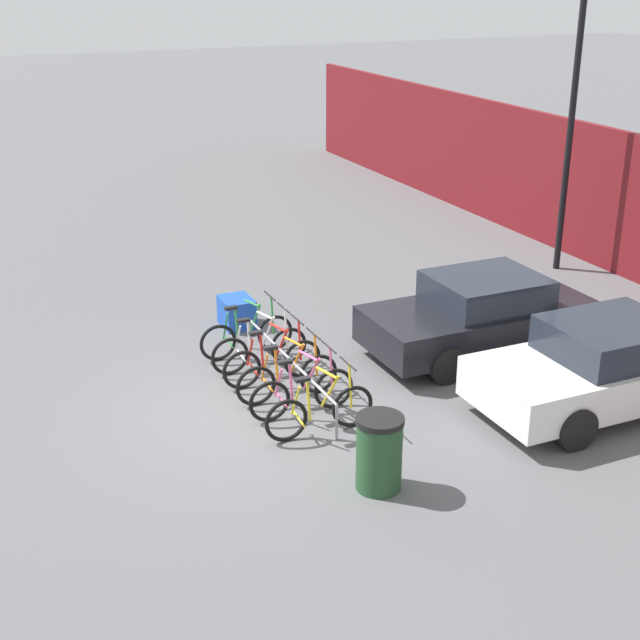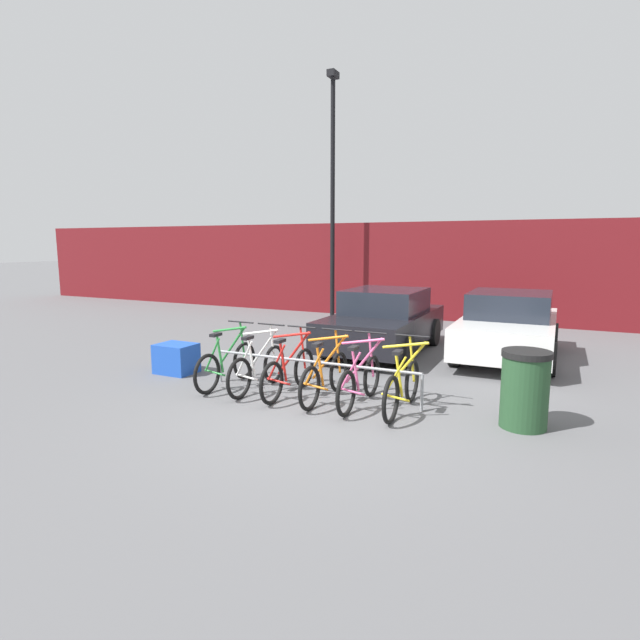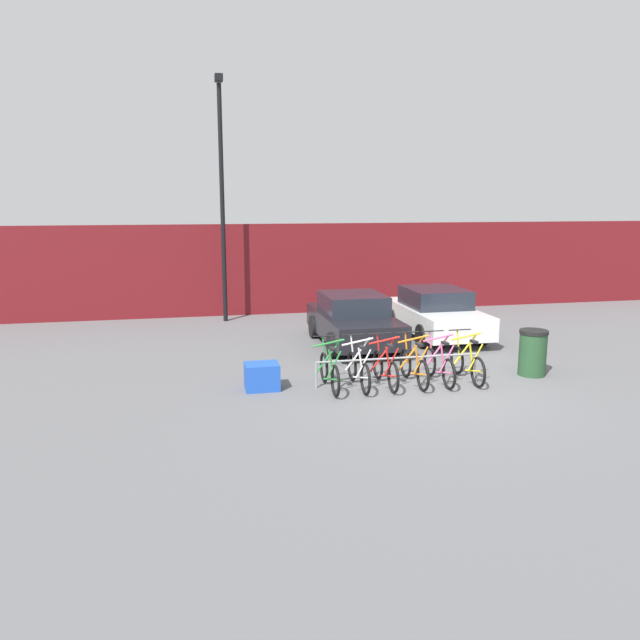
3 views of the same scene
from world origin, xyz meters
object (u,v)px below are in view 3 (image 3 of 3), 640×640
(bicycle_red, at_px, (385,368))
(cargo_crate, at_px, (262,376))
(trash_bin, at_px, (533,353))
(car_black, at_px, (354,320))
(bicycle_green, at_px, (329,372))
(bicycle_pink, at_px, (439,365))
(bicycle_white, at_px, (358,370))
(lamp_post, at_px, (222,190))
(bike_rack, at_px, (398,361))
(bicycle_orange, at_px, (414,367))
(car_white, at_px, (435,313))
(bicycle_yellow, at_px, (467,364))

(bicycle_red, bearing_deg, cargo_crate, 176.99)
(trash_bin, bearing_deg, car_black, 130.73)
(bicycle_green, xyz_separation_m, bicycle_pink, (2.42, 0.00, 0.00))
(bicycle_white, xyz_separation_m, lamp_post, (-2.26, 7.97, 3.79))
(bike_rack, bearing_deg, cargo_crate, 177.12)
(trash_bin, bearing_deg, bicycle_green, -178.74)
(bicycle_green, relative_size, bicycle_orange, 1.00)
(bicycle_red, relative_size, car_white, 0.42)
(bicycle_orange, xyz_separation_m, bicycle_yellow, (1.22, 0.00, 0.00))
(bicycle_red, height_order, car_white, car_white)
(bicycle_green, distance_m, car_white, 5.94)
(bicycle_yellow, height_order, car_black, car_black)
(car_white, bearing_deg, lamp_post, 147.30)
(bicycle_pink, height_order, car_black, car_black)
(bicycle_orange, relative_size, trash_bin, 1.66)
(car_black, distance_m, cargo_crate, 4.54)
(bicycle_pink, xyz_separation_m, car_black, (-0.89, 3.77, 0.31))
(lamp_post, bearing_deg, trash_bin, -51.22)
(bicycle_white, bearing_deg, bike_rack, 7.67)
(bicycle_red, bearing_deg, bicycle_orange, 3.51)
(bicycle_red, bearing_deg, car_black, 88.66)
(bicycle_orange, bearing_deg, car_white, 62.21)
(bicycle_pink, height_order, lamp_post, lamp_post)
(car_black, height_order, car_white, same)
(bicycle_green, relative_size, cargo_crate, 2.44)
(bicycle_pink, height_order, cargo_crate, bicycle_pink)
(bicycle_white, height_order, bicycle_red, same)
(bike_rack, relative_size, bicycle_red, 2.11)
(bike_rack, bearing_deg, bicycle_orange, -25.54)
(trash_bin, bearing_deg, lamp_post, 128.78)
(bike_rack, bearing_deg, car_black, 90.11)
(bicycle_green, distance_m, bicycle_white, 0.62)
(car_black, height_order, cargo_crate, car_black)
(bicycle_red, height_order, lamp_post, lamp_post)
(car_black, relative_size, trash_bin, 3.92)
(bicycle_red, relative_size, bicycle_orange, 1.00)
(lamp_post, xyz_separation_m, cargo_crate, (0.27, -7.68, -3.89))
(lamp_post, bearing_deg, car_white, -32.70)
(bicycle_pink, distance_m, car_black, 3.89)
(bike_rack, distance_m, car_white, 4.88)
(bike_rack, bearing_deg, bicycle_white, -170.76)
(bike_rack, relative_size, cargo_crate, 5.16)
(bicycle_pink, distance_m, cargo_crate, 3.80)
(bicycle_orange, bearing_deg, bicycle_white, 179.83)
(bicycle_green, bearing_deg, car_black, 64.99)
(bicycle_pink, distance_m, bicycle_yellow, 0.65)
(bicycle_green, relative_size, car_white, 0.42)
(lamp_post, bearing_deg, bicycle_green, -78.39)
(bike_rack, distance_m, bicycle_yellow, 1.55)
(bike_rack, bearing_deg, bicycle_red, -155.54)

